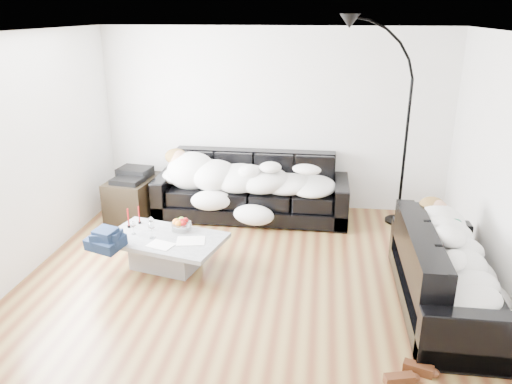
# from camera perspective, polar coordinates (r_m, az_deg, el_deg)

# --- Properties ---
(ground) EXTENTS (5.00, 5.00, 0.00)m
(ground) POSITION_cam_1_polar(r_m,az_deg,el_deg) (5.63, -0.42, -9.69)
(ground) COLOR brown
(ground) RESTS_ON ground
(wall_back) EXTENTS (5.00, 0.02, 2.60)m
(wall_back) POSITION_cam_1_polar(r_m,az_deg,el_deg) (7.28, 2.10, 8.21)
(wall_back) COLOR silver
(wall_back) RESTS_ON ground
(wall_left) EXTENTS (0.02, 4.50, 2.60)m
(wall_left) POSITION_cam_1_polar(r_m,az_deg,el_deg) (5.99, -24.92, 3.73)
(wall_left) COLOR silver
(wall_left) RESTS_ON ground
(wall_right) EXTENTS (0.02, 4.50, 2.60)m
(wall_right) POSITION_cam_1_polar(r_m,az_deg,el_deg) (5.37, 26.99, 1.68)
(wall_right) COLOR silver
(wall_right) RESTS_ON ground
(ceiling) EXTENTS (5.00, 5.00, 0.00)m
(ceiling) POSITION_cam_1_polar(r_m,az_deg,el_deg) (4.89, -0.50, 17.80)
(ceiling) COLOR white
(ceiling) RESTS_ON ground
(sofa_back) EXTENTS (2.70, 0.94, 0.88)m
(sofa_back) POSITION_cam_1_polar(r_m,az_deg,el_deg) (7.05, -0.51, 0.59)
(sofa_back) COLOR black
(sofa_back) RESTS_ON ground
(sofa_right) EXTENTS (0.87, 2.02, 0.82)m
(sofa_right) POSITION_cam_1_polar(r_m,az_deg,el_deg) (5.25, 21.20, -8.43)
(sofa_right) COLOR black
(sofa_right) RESTS_ON ground
(sleeper_back) EXTENTS (2.29, 0.79, 0.46)m
(sleeper_back) POSITION_cam_1_polar(r_m,az_deg,el_deg) (6.94, -0.58, 2.07)
(sleeper_back) COLOR white
(sleeper_back) RESTS_ON sofa_back
(sleeper_right) EXTENTS (0.73, 1.73, 0.42)m
(sleeper_right) POSITION_cam_1_polar(r_m,az_deg,el_deg) (5.15, 21.50, -6.25)
(sleeper_right) COLOR white
(sleeper_right) RESTS_ON sofa_right
(teal_cushion) EXTENTS (0.42, 0.38, 0.20)m
(teal_cushion) POSITION_cam_1_polar(r_m,az_deg,el_deg) (5.66, 19.66, -2.66)
(teal_cushion) COLOR #0E633F
(teal_cushion) RESTS_ON sofa_right
(coffee_table) EXTENTS (1.46, 1.05, 0.38)m
(coffee_table) POSITION_cam_1_polar(r_m,az_deg,el_deg) (5.83, -10.32, -6.77)
(coffee_table) COLOR #939699
(coffee_table) RESTS_ON ground
(fruit_bowl) EXTENTS (0.30, 0.30, 0.14)m
(fruit_bowl) POSITION_cam_1_polar(r_m,az_deg,el_deg) (5.87, -8.53, -3.65)
(fruit_bowl) COLOR white
(fruit_bowl) RESTS_ON coffee_table
(wine_glass_a) EXTENTS (0.07, 0.07, 0.16)m
(wine_glass_a) POSITION_cam_1_polar(r_m,az_deg,el_deg) (5.93, -11.91, -3.54)
(wine_glass_a) COLOR white
(wine_glass_a) RESTS_ON coffee_table
(wine_glass_b) EXTENTS (0.08, 0.08, 0.16)m
(wine_glass_b) POSITION_cam_1_polar(r_m,az_deg,el_deg) (5.86, -13.85, -4.00)
(wine_glass_b) COLOR white
(wine_glass_b) RESTS_ON coffee_table
(wine_glass_c) EXTENTS (0.10, 0.10, 0.19)m
(wine_glass_c) POSITION_cam_1_polar(r_m,az_deg,el_deg) (5.71, -11.83, -4.30)
(wine_glass_c) COLOR white
(wine_glass_c) RESTS_ON coffee_table
(candle_left) EXTENTS (0.05, 0.05, 0.23)m
(candle_left) POSITION_cam_1_polar(r_m,az_deg,el_deg) (6.04, -14.39, -2.92)
(candle_left) COLOR maroon
(candle_left) RESTS_ON coffee_table
(candle_right) EXTENTS (0.04, 0.04, 0.21)m
(candle_right) POSITION_cam_1_polar(r_m,az_deg,el_deg) (6.12, -13.22, -2.60)
(candle_right) COLOR maroon
(candle_right) RESTS_ON coffee_table
(newspaper_a) EXTENTS (0.35, 0.29, 0.01)m
(newspaper_a) POSITION_cam_1_polar(r_m,az_deg,el_deg) (5.60, -7.47, -5.53)
(newspaper_a) COLOR silver
(newspaper_a) RESTS_ON coffee_table
(newspaper_b) EXTENTS (0.32, 0.27, 0.01)m
(newspaper_b) POSITION_cam_1_polar(r_m,az_deg,el_deg) (5.56, -10.84, -5.94)
(newspaper_b) COLOR silver
(newspaper_b) RESTS_ON coffee_table
(navy_jacket) EXTENTS (0.39, 0.32, 0.19)m
(navy_jacket) POSITION_cam_1_polar(r_m,az_deg,el_deg) (5.59, -16.41, -4.37)
(navy_jacket) COLOR black
(navy_jacket) RESTS_ON coffee_table
(shoes) EXTENTS (0.42, 0.32, 0.09)m
(shoes) POSITION_cam_1_polar(r_m,az_deg,el_deg) (4.44, 17.03, -19.25)
(shoes) COLOR #472311
(shoes) RESTS_ON ground
(av_cabinet) EXTENTS (0.67, 0.89, 0.57)m
(av_cabinet) POSITION_cam_1_polar(r_m,az_deg,el_deg) (7.30, -13.72, -0.62)
(av_cabinet) COLOR black
(av_cabinet) RESTS_ON ground
(stereo) EXTENTS (0.48, 0.40, 0.13)m
(stereo) POSITION_cam_1_polar(r_m,az_deg,el_deg) (7.19, -13.95, 1.99)
(stereo) COLOR black
(stereo) RESTS_ON av_cabinet
(floor_lamp) EXTENTS (0.91, 0.43, 2.42)m
(floor_lamp) POSITION_cam_1_polar(r_m,az_deg,el_deg) (6.92, 16.79, 5.98)
(floor_lamp) COLOR black
(floor_lamp) RESTS_ON ground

